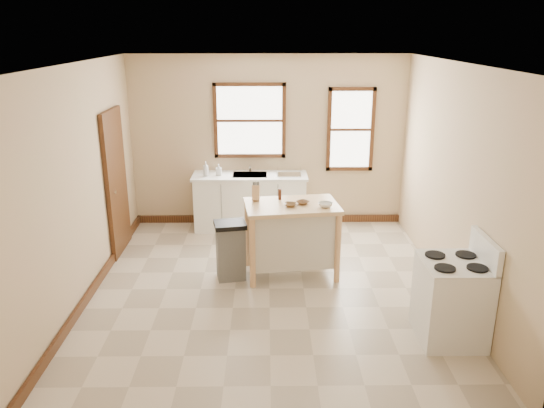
{
  "coord_description": "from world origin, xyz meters",
  "views": [
    {
      "loc": [
        -0.03,
        -6.11,
        3.16
      ],
      "look_at": [
        0.04,
        0.4,
        1.01
      ],
      "focal_mm": 35.0,
      "sensor_mm": 36.0,
      "label": 1
    }
  ],
  "objects": [
    {
      "name": "soap_bottle_b",
      "position": [
        -0.8,
        2.16,
        1.01
      ],
      "size": [
        0.09,
        0.09,
        0.18
      ],
      "primitive_type": "imported",
      "rotation": [
        0.0,
        0.0,
        -0.06
      ],
      "color": "#B2B2B2",
      "rests_on": "sink_counter"
    },
    {
      "name": "window_main",
      "position": [
        -0.3,
        2.48,
        1.75
      ],
      "size": [
        1.17,
        0.06,
        1.22
      ],
      "primitive_type": null,
      "color": "#391B0F",
      "rests_on": "wall_back"
    },
    {
      "name": "soap_bottle_a",
      "position": [
        -1.0,
        2.12,
        1.04
      ],
      "size": [
        0.11,
        0.11,
        0.24
      ],
      "primitive_type": "imported",
      "rotation": [
        0.0,
        0.0,
        0.17
      ],
      "color": "#B2B2B2",
      "rests_on": "sink_counter"
    },
    {
      "name": "baseboard_left",
      "position": [
        -2.22,
        0.0,
        0.06
      ],
      "size": [
        0.04,
        5.0,
        0.12
      ],
      "primitive_type": "cube",
      "color": "#391B0F",
      "rests_on": "ground"
    },
    {
      "name": "window_side",
      "position": [
        1.35,
        2.48,
        1.6
      ],
      "size": [
        0.77,
        0.06,
        1.37
      ],
      "primitive_type": null,
      "color": "#391B0F",
      "rests_on": "wall_back"
    },
    {
      "name": "wall_left",
      "position": [
        -2.25,
        0.0,
        1.4
      ],
      "size": [
        0.04,
        5.0,
        2.8
      ],
      "primitive_type": "cube",
      "color": "tan",
      "rests_on": "ground"
    },
    {
      "name": "bowl_b",
      "position": [
        0.44,
        0.46,
        1.01
      ],
      "size": [
        0.23,
        0.23,
        0.04
      ],
      "primitive_type": "imported",
      "rotation": [
        0.0,
        0.0,
        0.75
      ],
      "color": "brown",
      "rests_on": "kitchen_island"
    },
    {
      "name": "wall_back",
      "position": [
        0.0,
        2.5,
        1.4
      ],
      "size": [
        4.5,
        0.04,
        2.8
      ],
      "primitive_type": "cube",
      "color": "tan",
      "rests_on": "ground"
    },
    {
      "name": "ceiling",
      "position": [
        0.0,
        0.0,
        2.8
      ],
      "size": [
        5.0,
        5.0,
        0.0
      ],
      "primitive_type": "plane",
      "rotation": [
        3.14,
        0.0,
        0.0
      ],
      "color": "white",
      "rests_on": "ground"
    },
    {
      "name": "floor",
      "position": [
        0.0,
        0.0,
        0.0
      ],
      "size": [
        5.0,
        5.0,
        0.0
      ],
      "primitive_type": "plane",
      "color": "beige",
      "rests_on": "ground"
    },
    {
      "name": "bowl_a",
      "position": [
        0.28,
        0.37,
        1.01
      ],
      "size": [
        0.19,
        0.19,
        0.04
      ],
      "primitive_type": "imported",
      "rotation": [
        0.0,
        0.0,
        -0.22
      ],
      "color": "brown",
      "rests_on": "kitchen_island"
    },
    {
      "name": "wall_right",
      "position": [
        2.25,
        0.0,
        1.4
      ],
      "size": [
        0.04,
        5.0,
        2.8
      ],
      "primitive_type": "cube",
      "color": "tan",
      "rests_on": "ground"
    },
    {
      "name": "bowl_c",
      "position": [
        0.73,
        0.34,
        1.02
      ],
      "size": [
        0.24,
        0.24,
        0.06
      ],
      "primitive_type": "imported",
      "rotation": [
        0.0,
        0.0,
        0.44
      ],
      "color": "silver",
      "rests_on": "kitchen_island"
    },
    {
      "name": "trash_bin",
      "position": [
        -0.51,
        0.33,
        0.39
      ],
      "size": [
        0.46,
        0.41,
        0.79
      ],
      "primitive_type": null,
      "rotation": [
        0.0,
        0.0,
        0.19
      ],
      "color": "#5F5F5D",
      "rests_on": "ground"
    },
    {
      "name": "dish_rack",
      "position": [
        0.33,
        2.15,
        0.97
      ],
      "size": [
        0.41,
        0.33,
        0.1
      ],
      "primitive_type": null,
      "rotation": [
        0.0,
        0.0,
        0.09
      ],
      "color": "silver",
      "rests_on": "sink_counter"
    },
    {
      "name": "kitchen_island",
      "position": [
        0.3,
        0.46,
        0.49
      ],
      "size": [
        1.29,
        0.91,
        0.99
      ],
      "primitive_type": null,
      "rotation": [
        0.0,
        0.0,
        0.12
      ],
      "color": "#D1B57B",
      "rests_on": "ground"
    },
    {
      "name": "faucet",
      "position": [
        -0.3,
        2.38,
        1.03
      ],
      "size": [
        0.03,
        0.03,
        0.22
      ],
      "primitive_type": "cylinder",
      "color": "silver",
      "rests_on": "sink_counter"
    },
    {
      "name": "sink_counter",
      "position": [
        -0.3,
        2.2,
        0.46
      ],
      "size": [
        1.86,
        0.62,
        0.92
      ],
      "primitive_type": null,
      "color": "white",
      "rests_on": "ground"
    },
    {
      "name": "gas_stove",
      "position": [
        1.91,
        -1.14,
        0.58
      ],
      "size": [
        0.71,
        0.72,
        1.15
      ],
      "primitive_type": null,
      "color": "white",
      "rests_on": "ground"
    },
    {
      "name": "knife_block",
      "position": [
        -0.17,
        0.62,
        1.09
      ],
      "size": [
        0.11,
        0.11,
        0.2
      ],
      "primitive_type": null,
      "rotation": [
        0.0,
        0.0,
        -0.06
      ],
      "color": "tan",
      "rests_on": "kitchen_island"
    },
    {
      "name": "door_left",
      "position": [
        -2.21,
        1.3,
        1.05
      ],
      "size": [
        0.06,
        0.9,
        2.1
      ],
      "primitive_type": "cube",
      "color": "#391B0F",
      "rests_on": "ground"
    },
    {
      "name": "pepper_grinder",
      "position": [
        0.15,
        0.66,
        1.06
      ],
      "size": [
        0.05,
        0.05,
        0.15
      ],
      "primitive_type": "cylinder",
      "rotation": [
        0.0,
        0.0,
        -0.1
      ],
      "color": "#421E11",
      "rests_on": "kitchen_island"
    },
    {
      "name": "baseboard_back",
      "position": [
        0.0,
        2.47,
        0.06
      ],
      "size": [
        4.5,
        0.04,
        0.12
      ],
      "primitive_type": "cube",
      "color": "#391B0F",
      "rests_on": "ground"
    }
  ]
}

